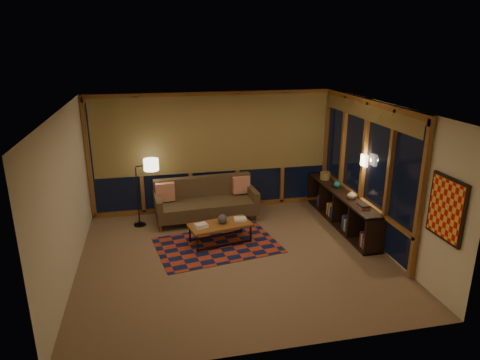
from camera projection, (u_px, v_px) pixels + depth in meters
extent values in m
cube|color=#957B5B|center=(235.00, 257.00, 7.74)|extent=(5.50, 5.00, 0.01)
cube|color=white|center=(235.00, 108.00, 6.91)|extent=(5.50, 5.00, 0.01)
cube|color=beige|center=(213.00, 152.00, 9.65)|extent=(5.50, 0.01, 2.70)
cube|color=beige|center=(277.00, 255.00, 5.00)|extent=(5.50, 0.01, 2.70)
cube|color=beige|center=(66.00, 199.00, 6.78)|extent=(0.01, 5.00, 2.70)
cube|color=beige|center=(381.00, 177.00, 7.87)|extent=(0.01, 5.00, 2.70)
cube|color=#A6361E|center=(217.00, 245.00, 8.20)|extent=(2.47, 1.85, 0.01)
sphere|color=#242428|center=(223.00, 219.00, 8.19)|extent=(0.25, 0.25, 0.19)
cylinder|color=olive|center=(325.00, 176.00, 9.73)|extent=(0.28, 0.28, 0.17)
sphere|color=#167165|center=(337.00, 184.00, 9.17)|extent=(0.18, 0.18, 0.15)
imported|color=tan|center=(352.00, 195.00, 8.51)|extent=(0.21, 0.21, 0.19)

